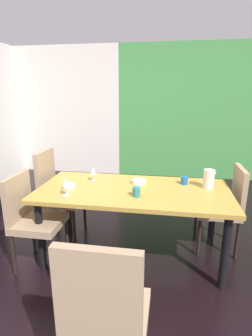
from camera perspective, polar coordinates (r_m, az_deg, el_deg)
name	(u,v)px	position (r m, az deg, el deg)	size (l,w,h in m)	color
ground_plane	(115,245)	(3.14, -2.47, -16.41)	(5.46, 5.58, 0.02)	black
back_panel_interior	(66,112)	(5.76, -12.87, 11.84)	(2.27, 0.10, 2.58)	silver
garden_window_panel	(200,113)	(5.37, 15.84, 11.37)	(3.19, 0.10, 2.58)	#428C45
dining_table	(133,197)	(2.64, 1.57, -6.26)	(1.90, 0.91, 0.75)	#B38A39
chair_head_near	(105,314)	(1.57, -4.66, -29.12)	(0.44, 0.44, 1.02)	#9D8163
chair_left_far	(56,190)	(3.21, -15.03, -4.73)	(0.45, 0.44, 1.04)	#9D8163
chair_right_far	(225,204)	(3.02, 20.77, -7.31)	(0.44, 0.44, 0.94)	#9D8163
chair_left_near	(31,216)	(2.73, -19.92, -9.72)	(0.45, 0.44, 0.94)	#9D8163
wine_glass_left	(93,171)	(2.84, -7.18, -0.72)	(0.06, 0.06, 0.15)	silver
wine_glass_front	(66,183)	(2.47, -12.97, -3.19)	(0.07, 0.07, 0.17)	silver
serving_bowl_south	(69,186)	(2.69, -12.34, -3.87)	(0.12, 0.12, 0.04)	white
serving_bowl_near_shelf	(139,181)	(2.77, 2.83, -2.94)	(0.15, 0.15, 0.04)	white
cup_west	(184,180)	(2.80, 12.58, -2.67)	(0.07, 0.07, 0.08)	#1855A0
cup_right	(136,192)	(2.42, 2.28, -5.20)	(0.07, 0.07, 0.09)	#28716B
pitcher_center	(209,179)	(2.73, 17.58, -2.25)	(0.12, 0.11, 0.19)	beige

